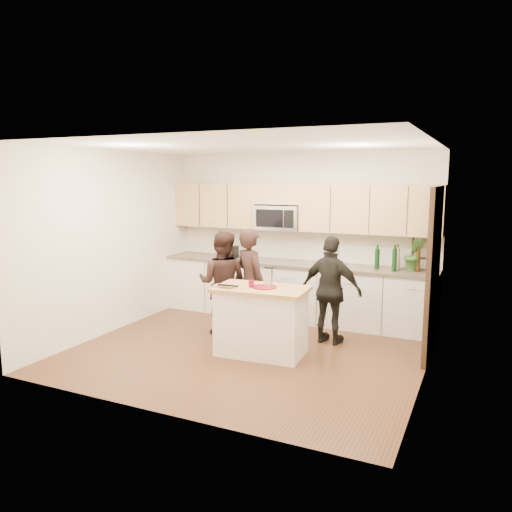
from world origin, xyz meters
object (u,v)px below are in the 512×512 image
at_px(island, 261,321).
at_px(toaster, 228,252).
at_px(woman_center, 222,283).
at_px(woman_left, 250,283).
at_px(woman_right, 331,290).

xyz_separation_m(island, toaster, (-1.41, 1.72, 0.59)).
bearing_deg(toaster, island, -50.68).
distance_m(toaster, woman_center, 1.32).
height_order(woman_left, woman_center, woman_left).
xyz_separation_m(toaster, woman_left, (0.95, -1.08, -0.25)).
distance_m(toaster, woman_left, 1.46).
bearing_deg(woman_right, island, 57.18).
relative_size(island, woman_center, 0.81).
xyz_separation_m(island, woman_right, (0.70, 0.81, 0.30)).
height_order(woman_center, woman_right, woman_center).
xyz_separation_m(woman_left, woman_right, (1.16, 0.17, -0.04)).
xyz_separation_m(woman_left, woman_center, (-0.41, -0.09, -0.02)).
bearing_deg(island, woman_center, 143.96).
relative_size(island, toaster, 3.95).
bearing_deg(island, toaster, 125.47).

